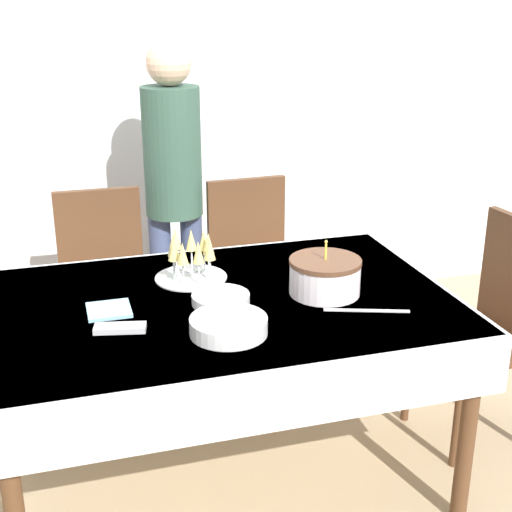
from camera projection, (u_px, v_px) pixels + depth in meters
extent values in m
plane|color=tan|center=(227.00, 475.00, 2.85)|extent=(12.00, 12.00, 0.00)
cube|color=silver|center=(149.00, 84.00, 3.86)|extent=(8.00, 0.05, 2.70)
cube|color=white|center=(224.00, 303.00, 2.59)|extent=(1.64, 1.07, 0.03)
cube|color=white|center=(224.00, 326.00, 2.62)|extent=(1.67, 1.10, 0.21)
cylinder|color=#51331E|center=(468.00, 432.00, 2.50)|extent=(0.06, 0.06, 0.74)
cylinder|color=#51331E|center=(20.00, 364.00, 2.95)|extent=(0.06, 0.06, 0.74)
cylinder|color=#51331E|center=(357.00, 319.00, 3.35)|extent=(0.06, 0.06, 0.74)
cube|color=#51331E|center=(107.00, 308.00, 3.31)|extent=(0.42, 0.42, 0.04)
cube|color=#51331E|center=(100.00, 240.00, 3.39)|extent=(0.40, 0.04, 0.50)
cylinder|color=#51331E|center=(154.00, 365.00, 3.27)|extent=(0.04, 0.04, 0.42)
cylinder|color=#51331E|center=(74.00, 376.00, 3.18)|extent=(0.04, 0.04, 0.42)
cylinder|color=#51331E|center=(144.00, 331.00, 3.60)|extent=(0.04, 0.04, 0.42)
cylinder|color=#51331E|center=(70.00, 340.00, 3.51)|extent=(0.04, 0.04, 0.42)
cube|color=#51331E|center=(259.00, 291.00, 3.50)|extent=(0.44, 0.44, 0.04)
cube|color=#51331E|center=(246.00, 227.00, 3.58)|extent=(0.40, 0.05, 0.50)
cylinder|color=#51331E|center=(305.00, 343.00, 3.48)|extent=(0.04, 0.04, 0.42)
cylinder|color=#51331E|center=(235.00, 354.00, 3.37)|extent=(0.04, 0.04, 0.42)
cylinder|color=#51331E|center=(280.00, 313.00, 3.80)|extent=(0.04, 0.04, 0.42)
cylinder|color=#51331E|center=(215.00, 323.00, 3.69)|extent=(0.04, 0.04, 0.42)
cube|color=#51331E|center=(472.00, 343.00, 2.98)|extent=(0.46, 0.46, 0.04)
cylinder|color=#51331E|center=(458.00, 421.00, 2.84)|extent=(0.04, 0.04, 0.42)
cylinder|color=#51331E|center=(407.00, 378.00, 3.16)|extent=(0.04, 0.04, 0.42)
cylinder|color=#51331E|center=(474.00, 364.00, 3.28)|extent=(0.04, 0.04, 0.42)
cylinder|color=white|center=(325.00, 279.00, 2.62)|extent=(0.26, 0.26, 0.12)
cylinder|color=brown|center=(325.00, 262.00, 2.60)|extent=(0.27, 0.27, 0.02)
cylinder|color=yellow|center=(326.00, 252.00, 2.58)|extent=(0.01, 0.01, 0.06)
sphere|color=#F9CC4C|center=(326.00, 242.00, 2.57)|extent=(0.01, 0.01, 0.01)
cylinder|color=silver|center=(191.00, 278.00, 2.78)|extent=(0.28, 0.28, 0.01)
cylinder|color=silver|center=(208.00, 274.00, 2.79)|extent=(0.05, 0.05, 0.00)
cylinder|color=silver|center=(208.00, 264.00, 2.78)|extent=(0.01, 0.01, 0.08)
cone|color=#E0CC72|center=(207.00, 243.00, 2.75)|extent=(0.04, 0.04, 0.08)
cylinder|color=silver|center=(205.00, 270.00, 2.83)|extent=(0.05, 0.05, 0.00)
cylinder|color=silver|center=(204.00, 260.00, 2.82)|extent=(0.01, 0.01, 0.08)
cone|color=#E0CC72|center=(204.00, 240.00, 2.79)|extent=(0.04, 0.04, 0.08)
cylinder|color=silver|center=(192.00, 270.00, 2.83)|extent=(0.05, 0.05, 0.00)
cylinder|color=silver|center=(192.00, 260.00, 2.82)|extent=(0.01, 0.01, 0.08)
cone|color=#E0CC72|center=(191.00, 240.00, 2.79)|extent=(0.04, 0.04, 0.08)
cylinder|color=silver|center=(177.00, 269.00, 2.85)|extent=(0.05, 0.05, 0.00)
cylinder|color=silver|center=(176.00, 258.00, 2.84)|extent=(0.01, 0.01, 0.08)
cone|color=#E0CC72|center=(176.00, 238.00, 2.81)|extent=(0.04, 0.04, 0.08)
cylinder|color=silver|center=(174.00, 277.00, 2.77)|extent=(0.05, 0.05, 0.00)
cylinder|color=silver|center=(174.00, 266.00, 2.76)|extent=(0.01, 0.01, 0.08)
cone|color=#E0CC72|center=(173.00, 245.00, 2.73)|extent=(0.04, 0.04, 0.08)
cylinder|color=silver|center=(175.00, 281.00, 2.73)|extent=(0.05, 0.05, 0.00)
cylinder|color=silver|center=(174.00, 271.00, 2.71)|extent=(0.01, 0.01, 0.08)
cone|color=#E0CC72|center=(174.00, 250.00, 2.68)|extent=(0.04, 0.04, 0.08)
cylinder|color=silver|center=(184.00, 285.00, 2.69)|extent=(0.05, 0.05, 0.00)
cylinder|color=silver|center=(183.00, 275.00, 2.67)|extent=(0.01, 0.01, 0.08)
cone|color=#E0CC72|center=(183.00, 253.00, 2.64)|extent=(0.04, 0.04, 0.08)
cylinder|color=silver|center=(199.00, 284.00, 2.70)|extent=(0.05, 0.05, 0.00)
cylinder|color=silver|center=(199.00, 273.00, 2.69)|extent=(0.01, 0.01, 0.08)
cone|color=#E0CC72|center=(198.00, 252.00, 2.66)|extent=(0.04, 0.04, 0.08)
cylinder|color=silver|center=(210.00, 281.00, 2.73)|extent=(0.05, 0.05, 0.00)
cylinder|color=silver|center=(210.00, 270.00, 2.72)|extent=(0.01, 0.01, 0.08)
cone|color=#E0CC72|center=(210.00, 249.00, 2.69)|extent=(0.04, 0.04, 0.08)
cylinder|color=white|center=(229.00, 333.00, 2.33)|extent=(0.26, 0.26, 0.01)
cylinder|color=white|center=(229.00, 331.00, 2.32)|extent=(0.26, 0.26, 0.01)
cylinder|color=white|center=(229.00, 329.00, 2.32)|extent=(0.26, 0.26, 0.01)
cylinder|color=white|center=(229.00, 327.00, 2.32)|extent=(0.26, 0.26, 0.01)
cylinder|color=white|center=(229.00, 325.00, 2.32)|extent=(0.26, 0.26, 0.01)
cylinder|color=white|center=(229.00, 323.00, 2.32)|extent=(0.26, 0.26, 0.01)
cylinder|color=white|center=(228.00, 321.00, 2.31)|extent=(0.26, 0.26, 0.01)
cylinder|color=white|center=(228.00, 319.00, 2.31)|extent=(0.26, 0.26, 0.01)
cylinder|color=white|center=(221.00, 302.00, 2.55)|extent=(0.21, 0.21, 0.01)
cylinder|color=white|center=(221.00, 301.00, 2.55)|extent=(0.21, 0.21, 0.01)
cylinder|color=white|center=(221.00, 299.00, 2.55)|extent=(0.21, 0.21, 0.01)
cylinder|color=white|center=(221.00, 297.00, 2.55)|extent=(0.21, 0.21, 0.01)
cylinder|color=white|center=(221.00, 295.00, 2.54)|extent=(0.21, 0.21, 0.01)
cube|color=silver|center=(367.00, 311.00, 2.49)|extent=(0.29, 0.12, 0.00)
cube|color=silver|center=(120.00, 328.00, 2.34)|extent=(0.18, 0.10, 0.02)
cube|color=#8CC6E0|center=(109.00, 310.00, 2.49)|extent=(0.15, 0.15, 0.01)
cylinder|color=#3F4C72|center=(162.00, 288.00, 3.65)|extent=(0.11, 0.11, 0.78)
cylinder|color=#3F4C72|center=(193.00, 285.00, 3.69)|extent=(0.11, 0.11, 0.78)
cylinder|color=#335142|center=(172.00, 152.00, 3.42)|extent=(0.28, 0.28, 0.62)
sphere|color=#D8B293|center=(168.00, 63.00, 3.28)|extent=(0.21, 0.21, 0.21)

